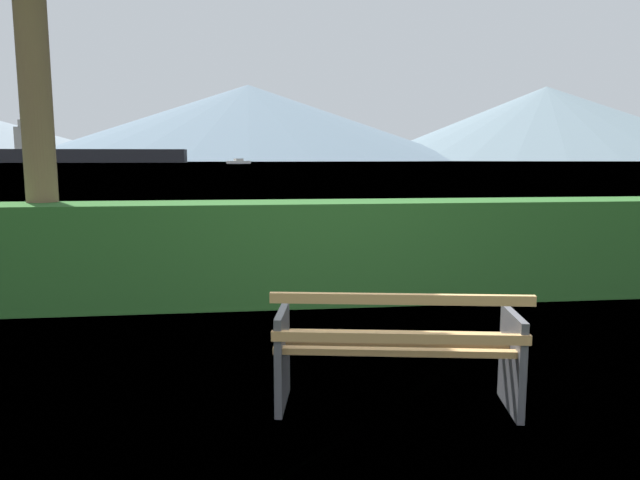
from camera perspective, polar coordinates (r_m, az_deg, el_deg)
ground_plane at (r=4.25m, az=7.37°, el=-15.76°), size 1400.00×1400.00×0.00m
water_surface at (r=309.93m, az=-6.88°, el=7.61°), size 620.00×620.00×0.00m
park_bench at (r=4.04m, az=7.55°, el=-10.58°), size 1.73×0.85×0.87m
hedge_row at (r=7.00m, az=1.22°, el=-1.10°), size 9.79×0.85×1.20m
cargo_ship_large at (r=280.48m, az=-22.44°, el=8.08°), size 79.17×11.33×18.35m
fishing_boat_near at (r=204.69m, az=-7.99°, el=7.61°), size 8.46×5.76×1.80m
distant_hills at (r=564.77m, az=-4.76°, el=11.18°), size 944.09×415.65×72.05m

